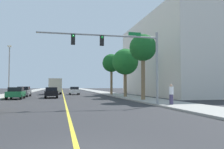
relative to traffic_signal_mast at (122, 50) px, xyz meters
The scene contains 16 objects.
ground 29.79m from the traffic_signal_mast, 98.85° to the left, with size 192.00×192.00×0.00m, color #2D2D30.
sidewalk_left 32.46m from the traffic_signal_mast, 115.21° to the left, with size 3.81×168.00×0.15m, color #9E9B93.
sidewalk_right 29.80m from the traffic_signal_mast, 80.93° to the left, with size 3.81×168.00×0.15m, color #9E9B93.
lane_marking_center 29.79m from the traffic_signal_mast, 98.85° to the left, with size 0.16×144.00×0.01m, color yellow.
building_right_near 24.58m from the traffic_signal_mast, 47.38° to the left, with size 16.18×25.07×13.09m, color silver.
traffic_signal_mast is the anchor object (origin of this frame).
street_lamp 20.85m from the traffic_signal_mast, 126.10° to the left, with size 0.56×0.28×7.33m.
palm_near 6.82m from the traffic_signal_mast, 54.65° to the left, with size 2.99×2.99×7.26m.
palm_mid 13.24m from the traffic_signal_mast, 72.86° to the left, with size 3.69×3.69×6.77m.
palm_far 20.13m from the traffic_signal_mast, 80.05° to the left, with size 3.11×3.11×6.99m.
car_gray 21.68m from the traffic_signal_mast, 119.58° to the left, with size 1.88×3.90×1.55m.
car_green 16.60m from the traffic_signal_mast, 130.47° to the left, with size 1.86×3.88×1.49m.
car_white 25.29m from the traffic_signal_mast, 95.83° to the left, with size 1.80×3.98×1.47m.
car_black 16.08m from the traffic_signal_mast, 113.60° to the left, with size 1.88×4.51×1.46m.
delivery_truck 29.32m from the traffic_signal_mast, 102.11° to the left, with size 2.68×8.76×3.03m.
pedestrian 5.48m from the traffic_signal_mast, 14.41° to the right, with size 0.38×0.38×1.68m.
Camera 1 is at (-0.43, -5.37, 1.70)m, focal length 36.54 mm.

